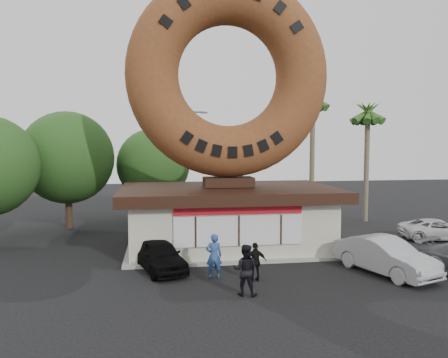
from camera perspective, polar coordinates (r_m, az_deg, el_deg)
ground at (r=17.90m, az=3.68°, el=-13.48°), size 90.00×90.00×0.00m
donut_shop at (r=23.20m, az=0.56°, el=-4.77°), size 11.20×7.20×3.80m
giant_donut at (r=23.17m, az=0.57°, el=13.32°), size 10.52×2.68×10.52m
tree_west at (r=30.21m, az=-19.78°, el=2.63°), size 6.00×6.00×7.65m
tree_mid at (r=31.66m, az=-9.22°, el=1.80°), size 5.20×5.20×6.63m
palm_near at (r=32.70m, az=11.54°, el=9.56°), size 2.60×2.60×9.75m
palm_far at (r=32.64m, az=18.27°, el=7.80°), size 2.60×2.60×8.75m
street_lamp at (r=32.68m, az=-5.44°, el=2.74°), size 2.11×0.20×8.00m
person_left at (r=18.35m, az=-1.32°, el=-10.00°), size 0.69×0.46×1.85m
person_center at (r=16.35m, az=2.78°, el=-11.77°), size 1.12×1.00×1.90m
person_right at (r=18.03m, az=4.14°, el=-10.74°), size 0.94×0.43×1.57m
car_black at (r=19.64m, az=-8.39°, el=-9.83°), size 2.72×4.25×1.35m
car_silver at (r=20.17m, az=20.31°, el=-9.40°), size 3.10×4.95×1.54m
car_white at (r=28.31m, az=26.19°, el=-5.94°), size 4.57×2.76×1.19m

